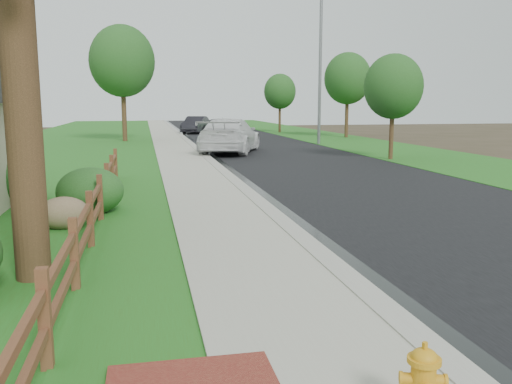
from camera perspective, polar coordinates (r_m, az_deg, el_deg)
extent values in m
plane|color=#332D1C|center=(6.26, 14.45, -16.47)|extent=(120.00, 120.00, 0.00)
cube|color=black|center=(40.76, -1.50, 5.56)|extent=(8.00, 90.00, 0.02)
cube|color=gray|center=(40.23, -7.43, 5.51)|extent=(0.40, 90.00, 0.12)
cube|color=black|center=(40.26, -6.93, 5.47)|extent=(0.50, 90.00, 0.00)
cube|color=#A19D8C|center=(40.16, -9.28, 5.45)|extent=(2.20, 90.00, 0.10)
cube|color=#285819|center=(40.13, -12.01, 5.33)|extent=(1.60, 90.00, 0.06)
cube|color=#285819|center=(40.49, -19.41, 5.03)|extent=(9.00, 90.00, 0.04)
cube|color=#285819|center=(42.52, 7.74, 5.65)|extent=(6.00, 90.00, 0.04)
cube|color=#4C2B19|center=(5.94, -21.33, -12.53)|extent=(0.12, 0.12, 1.10)
cube|color=#4C2B19|center=(8.19, -18.57, -6.35)|extent=(0.12, 0.12, 1.10)
cube|color=#4C2B19|center=(10.51, -17.05, -2.86)|extent=(0.12, 0.12, 1.10)
cube|color=#4C2B19|center=(12.86, -16.08, -0.63)|extent=(0.12, 0.12, 1.10)
cube|color=#4C2B19|center=(15.22, -15.41, 0.90)|extent=(0.12, 0.12, 1.10)
cube|color=#4C2B19|center=(17.60, -14.93, 2.02)|extent=(0.12, 0.12, 1.10)
cube|color=#4C2B19|center=(19.98, -14.56, 2.88)|extent=(0.12, 0.12, 1.10)
cube|color=#4C2B19|center=(4.74, -24.01, -14.46)|extent=(0.08, 2.35, 0.10)
cube|color=#4C2B19|center=(7.08, -19.67, -9.72)|extent=(0.08, 2.35, 0.10)
cube|color=#4C2B19|center=(6.97, -19.86, -6.60)|extent=(0.08, 2.35, 0.10)
cube|color=#4C2B19|center=(9.37, -17.68, -4.98)|extent=(0.08, 2.35, 0.10)
cube|color=#4C2B19|center=(9.28, -17.80, -2.59)|extent=(0.08, 2.35, 0.10)
cube|color=#4C2B19|center=(11.70, -16.49, -2.11)|extent=(0.08, 2.35, 0.10)
cube|color=#4C2B19|center=(11.63, -16.58, -0.18)|extent=(0.08, 2.35, 0.10)
cube|color=#4C2B19|center=(14.06, -15.70, -0.20)|extent=(0.08, 2.35, 0.10)
cube|color=#4C2B19|center=(14.00, -15.77, 1.41)|extent=(0.08, 2.35, 0.10)
cube|color=#4C2B19|center=(16.42, -15.14, 1.16)|extent=(0.08, 2.35, 0.10)
cube|color=#4C2B19|center=(16.37, -15.20, 2.54)|extent=(0.08, 2.35, 0.10)
cube|color=#4C2B19|center=(18.80, -14.72, 2.18)|extent=(0.08, 2.35, 0.10)
cube|color=#4C2B19|center=(18.76, -14.77, 3.39)|extent=(0.08, 2.35, 0.10)
cylinder|color=#3B2818|center=(8.71, -23.42, 8.94)|extent=(0.52, 0.52, 5.50)
cylinder|color=orange|center=(4.87, 17.29, -16.55)|extent=(0.28, 0.28, 0.04)
ellipsoid|color=orange|center=(4.86, 17.30, -16.36)|extent=(0.22, 0.22, 0.17)
cylinder|color=orange|center=(4.82, 17.36, -15.20)|extent=(0.05, 0.05, 0.06)
cylinder|color=orange|center=(4.92, 15.34, -18.38)|extent=(0.15, 0.14, 0.11)
cylinder|color=orange|center=(4.98, 19.01, -18.26)|extent=(0.15, 0.14, 0.11)
imported|color=silver|center=(29.60, -2.76, 5.95)|extent=(4.61, 6.91, 1.86)
imported|color=black|center=(40.40, -3.59, 6.72)|extent=(3.78, 5.30, 1.67)
imported|color=black|center=(49.25, -6.37, 7.05)|extent=(3.13, 4.84, 1.51)
cylinder|color=slate|center=(36.05, 6.77, 12.93)|extent=(0.20, 0.20, 9.98)
ellipsoid|color=brown|center=(12.35, -19.59, -2.12)|extent=(1.27, 1.09, 0.72)
ellipsoid|color=#1F4518|center=(13.76, -17.06, 0.08)|extent=(1.88, 1.88, 1.16)
ellipsoid|color=#1F4518|center=(15.99, -25.39, 1.39)|extent=(2.85, 2.85, 1.47)
cylinder|color=#3B2818|center=(26.74, 14.09, 6.54)|extent=(0.21, 0.21, 3.03)
ellipsoid|color=#1F4518|center=(26.73, 14.26, 10.72)|extent=(2.77, 2.77, 3.05)
cylinder|color=#3B2818|center=(39.49, -13.74, 8.70)|extent=(0.33, 0.33, 4.87)
ellipsoid|color=#1F4518|center=(39.60, -13.92, 13.24)|extent=(4.50, 4.50, 4.95)
cylinder|color=#3B2818|center=(43.28, 9.53, 8.30)|extent=(0.27, 0.27, 4.01)
ellipsoid|color=#1F4518|center=(43.32, 9.63, 11.71)|extent=(3.62, 3.62, 3.99)
cylinder|color=#3B2818|center=(50.05, 2.51, 8.13)|extent=(0.22, 0.22, 3.27)
ellipsoid|color=#1F4518|center=(50.05, 2.53, 10.54)|extent=(2.89, 2.89, 3.18)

